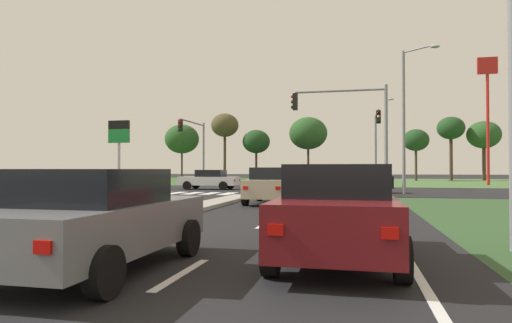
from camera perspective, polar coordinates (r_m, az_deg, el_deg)
The scene contains 34 objects.
ground_plane at distance 32.13m, azimuth 2.06°, elevation -3.72°, with size 200.00×200.00×0.00m, color black.
grass_verge_far_left at distance 64.29m, azimuth -16.54°, elevation -2.31°, with size 35.00×35.00×0.01m, color #385B2D.
median_island_near at distance 13.97m, azimuth -12.75°, elevation -6.98°, with size 1.20×22.00×0.14m, color gray.
median_island_far at distance 56.87m, azimuth 6.76°, elevation -2.45°, with size 1.20×36.00×0.14m, color gray.
lane_dash_near at distance 6.71m, azimuth -9.59°, elevation -14.14°, with size 0.14×2.00×0.01m, color silver.
lane_dash_second at distance 12.40m, azimuth 1.15°, elevation -8.07°, with size 0.14×2.00×0.01m, color silver.
lane_dash_third at distance 18.28m, azimuth 4.97°, elevation -5.78°, with size 0.14×2.00×0.01m, color silver.
edge_line_right at distance 13.65m, azimuth 16.49°, elevation -7.38°, with size 0.14×24.00×0.01m, color silver.
stop_bar_near at distance 24.68m, azimuth 7.72°, elevation -4.53°, with size 6.40×0.50×0.01m, color silver.
crosswalk_bar_near at distance 29.14m, azimuth -12.40°, elevation -3.97°, with size 0.70×2.80×0.01m, color silver.
crosswalk_bar_second at distance 28.67m, azimuth -10.31°, elevation -4.03°, with size 0.70×2.80×0.01m, color silver.
crosswalk_bar_third at distance 28.24m, azimuth -8.16°, elevation -4.08°, with size 0.70×2.80×0.01m, color silver.
crosswalk_bar_fourth at distance 27.85m, azimuth -5.95°, elevation -4.13°, with size 0.70×2.80×0.01m, color silver.
crosswalk_bar_fifth at distance 27.50m, azimuth -3.67°, elevation -4.17°, with size 0.70×2.80×0.01m, color silver.
car_maroon_near at distance 7.63m, azimuth 10.60°, elevation -6.35°, with size 2.01×4.47×1.61m.
car_grey_second at distance 7.13m, azimuth -19.83°, elevation -6.96°, with size 2.08×4.22×1.53m.
car_black_third at distance 29.31m, azimuth 12.91°, elevation -2.35°, with size 4.45×2.01×1.61m.
car_white_fourth at distance 33.49m, azimuth -6.04°, elevation -2.31°, with size 4.42×2.06×1.48m.
car_beige_fifth at distance 19.66m, azimuth 2.05°, elevation -3.08°, with size 1.96×4.40×1.60m.
traffic_signal_far_right at distance 36.38m, azimuth 15.34°, elevation 3.29°, with size 0.32×5.38×6.10m.
traffic_signal_far_left at distance 38.58m, azimuth -7.85°, elevation 2.73°, with size 0.32×5.79×5.76m.
traffic_signal_near_right at distance 25.08m, azimuth 12.22°, elevation 5.26°, with size 5.33×0.32×6.15m.
street_lamp_second at distance 28.74m, azimuth 18.91°, elevation 5.96°, with size 2.00×1.64×8.86m.
street_lamp_third at distance 46.21m, azimuth 16.44°, elevation 3.10°, with size 0.81×2.55×8.45m.
pedestrian_at_median at distance 40.70m, azimuth 4.63°, elevation -1.30°, with size 0.34×0.34×1.91m.
fastfood_pole_sign at distance 48.42m, azimuth 27.76°, elevation 7.92°, with size 1.80×0.40×12.33m.
fuel_price_totem at distance 37.27m, azimuth -17.31°, elevation 2.82°, with size 1.80×0.24×5.46m.
treeline_near at distance 69.87m, azimuth -9.56°, elevation 2.88°, with size 5.33×5.33×8.50m.
treeline_second at distance 66.40m, azimuth -4.06°, elevation 4.64°, with size 4.12×4.12×9.88m.
treeline_third at distance 64.61m, azimuth 0.03°, elevation 2.57°, with size 4.03×4.03×7.29m.
treeline_fourth at distance 65.18m, azimuth 6.76°, elevation 3.63°, with size 5.57×5.57×9.16m.
treeline_fifth at distance 61.85m, azimuth 19.97°, elevation 2.58°, with size 3.39×3.39×6.80m.
treeline_sixth at distance 66.43m, azimuth 27.39°, elevation 3.05°, with size 4.31×4.31×7.96m.
treeline_seventh at distance 64.93m, azimuth 23.90°, elevation 3.89°, with size 3.58×3.58×8.59m.
Camera 1 is at (5.99, -1.53, 1.53)m, focal length 30.92 mm.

